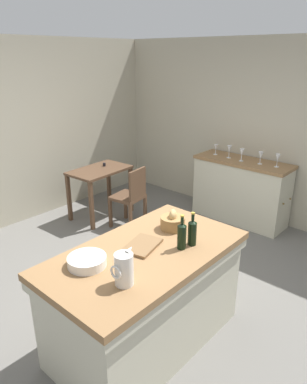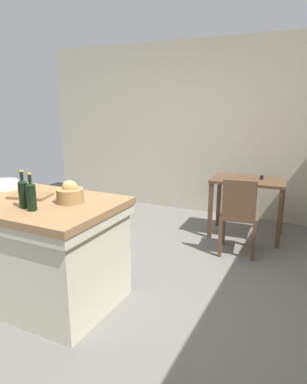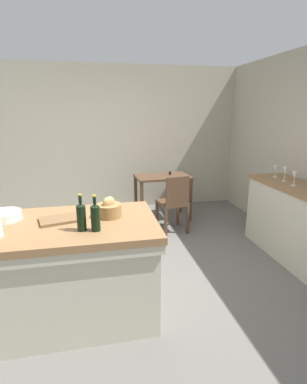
{
  "view_description": "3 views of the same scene",
  "coord_description": "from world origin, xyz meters",
  "px_view_note": "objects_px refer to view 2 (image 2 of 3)",
  "views": [
    {
      "loc": [
        -2.3,
        -2.2,
        2.37
      ],
      "look_at": [
        0.47,
        0.26,
        0.93
      ],
      "focal_mm": 33.44,
      "sensor_mm": 36.0,
      "label": 1
    },
    {
      "loc": [
        1.75,
        -2.54,
        1.69
      ],
      "look_at": [
        0.4,
        0.22,
        0.89
      ],
      "focal_mm": 32.17,
      "sensor_mm": 36.0,
      "label": 2
    },
    {
      "loc": [
        -0.15,
        -2.88,
        1.8
      ],
      "look_at": [
        0.5,
        0.28,
        0.91
      ],
      "focal_mm": 27.32,
      "sensor_mm": 36.0,
      "label": 3
    }
  ],
  "objects_px": {
    "wash_bowl": "(3,185)",
    "cutting_board": "(31,196)",
    "island_table": "(27,244)",
    "bread_basket": "(70,194)",
    "wooden_chair": "(239,214)",
    "writing_desk": "(248,189)",
    "wine_bottle_amber": "(23,193)",
    "wine_bottle_dark": "(31,195)"
  },
  "relations": [
    {
      "from": "wash_bowl",
      "to": "cutting_board",
      "type": "relative_size",
      "value": 0.87
    },
    {
      "from": "island_table",
      "to": "bread_basket",
      "type": "relative_size",
      "value": 7.66
    },
    {
      "from": "wooden_chair",
      "to": "bread_basket",
      "type": "relative_size",
      "value": 4.08
    },
    {
      "from": "island_table",
      "to": "writing_desk",
      "type": "xyz_separation_m",
      "value": [
        1.45,
        2.29,
        0.15
      ]
    },
    {
      "from": "cutting_board",
      "to": "wine_bottle_amber",
      "type": "height_order",
      "value": "wine_bottle_amber"
    },
    {
      "from": "writing_desk",
      "to": "wine_bottle_dark",
      "type": "bearing_deg",
      "value": -114.23
    },
    {
      "from": "wine_bottle_dark",
      "to": "cutting_board",
      "type": "bearing_deg",
      "value": 137.04
    },
    {
      "from": "bread_basket",
      "to": "cutting_board",
      "type": "xyz_separation_m",
      "value": [
        -0.42,
        -0.02,
        -0.05
      ]
    },
    {
      "from": "bread_basket",
      "to": "cutting_board",
      "type": "relative_size",
      "value": 0.67
    },
    {
      "from": "island_table",
      "to": "wine_bottle_amber",
      "type": "distance_m",
      "value": 0.61
    },
    {
      "from": "wooden_chair",
      "to": "bread_basket",
      "type": "distance_m",
      "value": 1.96
    },
    {
      "from": "island_table",
      "to": "wine_bottle_dark",
      "type": "bearing_deg",
      "value": -33.61
    },
    {
      "from": "cutting_board",
      "to": "wine_bottle_amber",
      "type": "distance_m",
      "value": 0.33
    },
    {
      "from": "wash_bowl",
      "to": "wooden_chair",
      "type": "bearing_deg",
      "value": 37.69
    },
    {
      "from": "writing_desk",
      "to": "wash_bowl",
      "type": "xyz_separation_m",
      "value": [
        -1.9,
        -2.11,
        0.31
      ]
    },
    {
      "from": "cutting_board",
      "to": "bread_basket",
      "type": "bearing_deg",
      "value": 2.75
    },
    {
      "from": "wooden_chair",
      "to": "bread_basket",
      "type": "xyz_separation_m",
      "value": [
        -1.04,
        -1.59,
        0.48
      ]
    },
    {
      "from": "island_table",
      "to": "bread_basket",
      "type": "bearing_deg",
      "value": 10.27
    },
    {
      "from": "island_table",
      "to": "cutting_board",
      "type": "relative_size",
      "value": 5.09
    },
    {
      "from": "wash_bowl",
      "to": "wine_bottle_dark",
      "type": "distance_m",
      "value": 0.87
    },
    {
      "from": "island_table",
      "to": "wooden_chair",
      "type": "bearing_deg",
      "value": 48.29
    },
    {
      "from": "bread_basket",
      "to": "wine_bottle_dark",
      "type": "distance_m",
      "value": 0.32
    },
    {
      "from": "writing_desk",
      "to": "wine_bottle_dark",
      "type": "distance_m",
      "value": 2.77
    },
    {
      "from": "wash_bowl",
      "to": "cutting_board",
      "type": "xyz_separation_m",
      "value": [
        0.47,
        -0.12,
        -0.02
      ]
    },
    {
      "from": "bread_basket",
      "to": "wooden_chair",
      "type": "bearing_deg",
      "value": 56.74
    },
    {
      "from": "wash_bowl",
      "to": "bread_basket",
      "type": "distance_m",
      "value": 0.89
    },
    {
      "from": "bread_basket",
      "to": "cutting_board",
      "type": "height_order",
      "value": "bread_basket"
    },
    {
      "from": "wash_bowl",
      "to": "cutting_board",
      "type": "bearing_deg",
      "value": -13.89
    },
    {
      "from": "writing_desk",
      "to": "wash_bowl",
      "type": "relative_size",
      "value": 3.22
    },
    {
      "from": "wooden_chair",
      "to": "wine_bottle_amber",
      "type": "bearing_deg",
      "value": -124.27
    },
    {
      "from": "writing_desk",
      "to": "wooden_chair",
      "type": "xyz_separation_m",
      "value": [
        0.03,
        -0.62,
        -0.15
      ]
    },
    {
      "from": "wine_bottle_amber",
      "to": "wooden_chair",
      "type": "bearing_deg",
      "value": 55.73
    },
    {
      "from": "island_table",
      "to": "wash_bowl",
      "type": "distance_m",
      "value": 0.66
    },
    {
      "from": "island_table",
      "to": "cutting_board",
      "type": "height_order",
      "value": "cutting_board"
    },
    {
      "from": "island_table",
      "to": "wine_bottle_amber",
      "type": "relative_size",
      "value": 5.7
    },
    {
      "from": "wash_bowl",
      "to": "wine_bottle_dark",
      "type": "height_order",
      "value": "wine_bottle_dark"
    },
    {
      "from": "writing_desk",
      "to": "wash_bowl",
      "type": "height_order",
      "value": "wash_bowl"
    },
    {
      "from": "cutting_board",
      "to": "wine_bottle_dark",
      "type": "relative_size",
      "value": 1.15
    },
    {
      "from": "cutting_board",
      "to": "wine_bottle_amber",
      "type": "xyz_separation_m",
      "value": [
        0.19,
        -0.25,
        0.11
      ]
    },
    {
      "from": "wash_bowl",
      "to": "bread_basket",
      "type": "height_order",
      "value": "bread_basket"
    },
    {
      "from": "writing_desk",
      "to": "wine_bottle_amber",
      "type": "relative_size",
      "value": 3.16
    },
    {
      "from": "writing_desk",
      "to": "bread_basket",
      "type": "relative_size",
      "value": 4.24
    }
  ]
}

